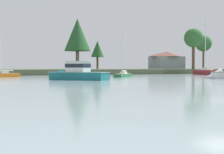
% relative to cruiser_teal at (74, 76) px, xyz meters
% --- Properties ---
extents(ground_plane, '(457.27, 457.27, 0.00)m').
position_rel_cruiser_teal_xyz_m(ground_plane, '(-1.24, -30.75, -0.62)').
color(ground_plane, gray).
extents(far_shore_bank, '(205.77, 40.76, 1.32)m').
position_rel_cruiser_teal_xyz_m(far_shore_bank, '(-1.24, 47.87, 0.04)').
color(far_shore_bank, '#4C563D').
rests_on(far_shore_bank, ground).
extents(cruiser_teal, '(8.42, 9.37, 4.98)m').
position_rel_cruiser_teal_xyz_m(cruiser_teal, '(0.00, 0.00, 0.00)').
color(cruiser_teal, '#196B70').
rests_on(cruiser_teal, ground).
extents(sailboat_orange, '(6.24, 2.58, 9.04)m').
position_rel_cruiser_teal_xyz_m(sailboat_orange, '(-8.36, 16.57, -0.41)').
color(sailboat_orange, orange).
rests_on(sailboat_orange, ground).
extents(dinghy_yellow, '(2.08, 3.99, 0.59)m').
position_rel_cruiser_teal_xyz_m(dinghy_yellow, '(12.40, 18.95, -0.47)').
color(dinghy_yellow, gold).
rests_on(dinghy_yellow, ground).
extents(sailboat_green, '(5.56, 5.43, 9.10)m').
position_rel_cruiser_teal_xyz_m(sailboat_green, '(12.71, 9.19, -0.41)').
color(sailboat_green, '#236B3D').
rests_on(sailboat_green, ground).
extents(sailboat_maroon, '(4.86, 10.22, 14.53)m').
position_rel_cruiser_teal_xyz_m(sailboat_maroon, '(39.51, 16.36, -0.30)').
color(sailboat_maroon, maroon).
rests_on(sailboat_maroon, ground).
extents(shore_tree_inland_b, '(5.59, 5.59, 12.02)m').
position_rel_cruiser_teal_xyz_m(shore_tree_inland_b, '(46.34, 29.90, 9.75)').
color(shore_tree_inland_b, brown).
rests_on(shore_tree_inland_b, far_shore_bank).
extents(shore_tree_inland_a, '(6.20, 6.20, 12.76)m').
position_rel_cruiser_teal_xyz_m(shore_tree_inland_a, '(67.03, 49.44, 10.27)').
color(shore_tree_inland_a, brown).
rests_on(shore_tree_inland_a, far_shore_bank).
extents(shore_tree_center, '(7.43, 7.43, 14.26)m').
position_rel_cruiser_teal_xyz_m(shore_tree_center, '(13.79, 40.16, 10.34)').
color(shore_tree_center, brown).
rests_on(shore_tree_center, far_shore_bank).
extents(shore_tree_inland_c, '(4.19, 4.19, 8.96)m').
position_rel_cruiser_teal_xyz_m(shore_tree_inland_c, '(23.10, 48.24, 7.00)').
color(shore_tree_inland_c, brown).
rests_on(shore_tree_inland_c, far_shore_bank).
extents(cottage_near_water, '(11.75, 9.21, 6.40)m').
position_rel_cruiser_teal_xyz_m(cottage_near_water, '(52.92, 53.31, 4.01)').
color(cottage_near_water, gray).
rests_on(cottage_near_water, far_shore_bank).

